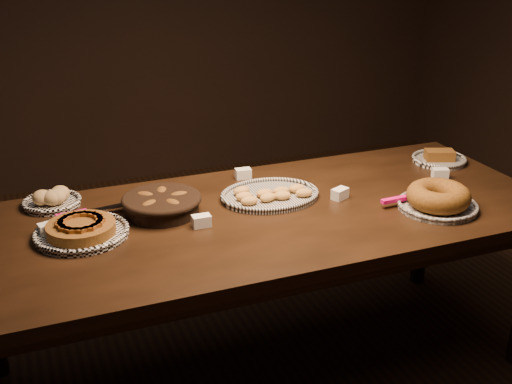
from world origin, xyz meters
name	(u,v)px	position (x,y,z in m)	size (l,w,h in m)	color
ground	(261,366)	(0.00, 0.00, 0.00)	(5.00, 5.00, 0.00)	black
buffet_table	(262,229)	(0.00, 0.00, 0.68)	(2.40, 1.00, 0.75)	black
apple_tart_plate	(81,230)	(-0.70, 0.05, 0.77)	(0.36, 0.36, 0.07)	white
madeleine_platter	(270,195)	(0.09, 0.12, 0.77)	(0.42, 0.34, 0.05)	black
bundt_cake_plate	(438,199)	(0.67, -0.23, 0.79)	(0.38, 0.33, 0.10)	black
croissant_basket	(162,203)	(-0.37, 0.14, 0.79)	(0.33, 0.33, 0.08)	black
bread_roll_plate	(52,199)	(-0.77, 0.37, 0.78)	(0.24, 0.24, 0.07)	white
loaf_plate	(439,158)	(1.02, 0.23, 0.77)	(0.26, 0.26, 0.06)	black
tent_cards	(263,196)	(0.05, 0.10, 0.77)	(1.78, 0.46, 0.04)	white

